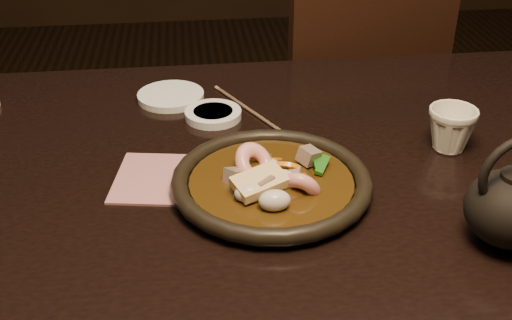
{
  "coord_description": "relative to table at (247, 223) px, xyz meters",
  "views": [
    {
      "loc": [
        -0.08,
        -0.79,
        1.25
      ],
      "look_at": [
        0.01,
        -0.03,
        0.8
      ],
      "focal_mm": 45.0,
      "sensor_mm": 36.0,
      "label": 1
    }
  ],
  "objects": [
    {
      "name": "chair",
      "position": [
        0.32,
        0.65,
        -0.19
      ],
      "size": [
        0.49,
        0.49,
        0.88
      ],
      "rotation": [
        0.0,
        0.0,
        3.33
      ],
      "color": "black",
      "rests_on": "floor"
    },
    {
      "name": "chopsticks",
      "position": [
        0.03,
        0.23,
        0.08
      ],
      "size": [
        0.1,
        0.2,
        0.01
      ],
      "rotation": [
        0.0,
        0.0,
        0.47
      ],
      "color": "#A57D5E",
      "rests_on": "table"
    },
    {
      "name": "teapot",
      "position": [
        0.31,
        -0.18,
        0.13
      ],
      "size": [
        0.14,
        0.11,
        0.15
      ],
      "rotation": [
        0.0,
        0.0,
        0.09
      ],
      "color": "black",
      "rests_on": "table"
    },
    {
      "name": "stirfry",
      "position": [
        0.03,
        -0.04,
        0.1
      ],
      "size": [
        0.16,
        0.16,
        0.07
      ],
      "color": "#342009",
      "rests_on": "plate"
    },
    {
      "name": "napkin",
      "position": [
        -0.12,
        0.02,
        0.08
      ],
      "size": [
        0.16,
        0.16,
        0.0
      ],
      "primitive_type": "cube",
      "rotation": [
        0.0,
        0.0,
        -0.16
      ],
      "color": "#AF6B6C",
      "rests_on": "table"
    },
    {
      "name": "table",
      "position": [
        0.0,
        0.0,
        0.0
      ],
      "size": [
        1.6,
        0.9,
        0.75
      ],
      "color": "black",
      "rests_on": "floor"
    },
    {
      "name": "plate",
      "position": [
        0.03,
        -0.03,
        0.09
      ],
      "size": [
        0.28,
        0.28,
        0.03
      ],
      "color": "black",
      "rests_on": "table"
    },
    {
      "name": "saucer_right",
      "position": [
        -0.11,
        0.29,
        0.08
      ],
      "size": [
        0.12,
        0.12,
        0.01
      ],
      "primitive_type": "cylinder",
      "color": "white",
      "rests_on": "table"
    },
    {
      "name": "soy_dish",
      "position": [
        -0.04,
        0.21,
        0.08
      ],
      "size": [
        0.1,
        0.1,
        0.01
      ],
      "primitive_type": "cylinder",
      "color": "white",
      "rests_on": "table"
    },
    {
      "name": "tea_cup",
      "position": [
        0.33,
        0.05,
        0.11
      ],
      "size": [
        0.09,
        0.09,
        0.08
      ],
      "primitive_type": "imported",
      "rotation": [
        0.0,
        0.0,
        0.25
      ],
      "color": "silver",
      "rests_on": "table"
    }
  ]
}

